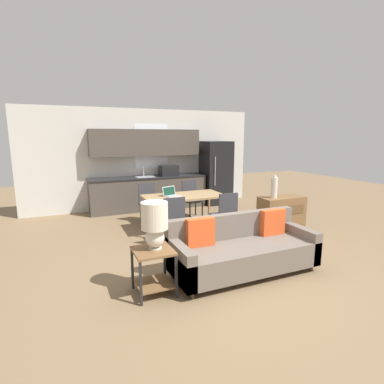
{
  "coord_description": "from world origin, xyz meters",
  "views": [
    {
      "loc": [
        -2.14,
        -3.51,
        1.98
      ],
      "look_at": [
        0.06,
        1.5,
        0.95
      ],
      "focal_mm": 28.0,
      "sensor_mm": 36.0,
      "label": 1
    }
  ],
  "objects_px": {
    "dining_chair_near_right": "(225,213)",
    "laptop": "(171,194)",
    "dining_chair_near_left": "(172,218)",
    "table_lamp": "(155,222)",
    "side_table": "(153,264)",
    "vase": "(274,187)",
    "refrigerator": "(216,173)",
    "dining_table": "(184,198)",
    "dining_chair_far_right": "(191,197)",
    "couch": "(242,250)",
    "credenza": "(281,215)",
    "dining_chair_far_left": "(149,201)"
  },
  "relations": [
    {
      "from": "credenza",
      "to": "dining_chair_far_left",
      "type": "relative_size",
      "value": 1.03
    },
    {
      "from": "dining_table",
      "to": "laptop",
      "type": "bearing_deg",
      "value": 175.44
    },
    {
      "from": "refrigerator",
      "to": "laptop",
      "type": "height_order",
      "value": "refrigerator"
    },
    {
      "from": "couch",
      "to": "dining_chair_far_right",
      "type": "bearing_deg",
      "value": 80.09
    },
    {
      "from": "dining_table",
      "to": "side_table",
      "type": "distance_m",
      "value": 2.71
    },
    {
      "from": "refrigerator",
      "to": "dining_chair_near_right",
      "type": "relative_size",
      "value": 2.01
    },
    {
      "from": "refrigerator",
      "to": "side_table",
      "type": "height_order",
      "value": "refrigerator"
    },
    {
      "from": "dining_table",
      "to": "dining_chair_near_right",
      "type": "height_order",
      "value": "dining_chair_near_right"
    },
    {
      "from": "side_table",
      "to": "vase",
      "type": "bearing_deg",
      "value": 24.1
    },
    {
      "from": "table_lamp",
      "to": "couch",
      "type": "bearing_deg",
      "value": 2.3
    },
    {
      "from": "couch",
      "to": "side_table",
      "type": "relative_size",
      "value": 3.65
    },
    {
      "from": "couch",
      "to": "laptop",
      "type": "distance_m",
      "value": 2.33
    },
    {
      "from": "dining_chair_near_left",
      "to": "laptop",
      "type": "height_order",
      "value": "laptop"
    },
    {
      "from": "dining_chair_near_left",
      "to": "dining_chair_near_right",
      "type": "relative_size",
      "value": 1.0
    },
    {
      "from": "side_table",
      "to": "laptop",
      "type": "xyz_separation_m",
      "value": [
        1.08,
        2.35,
        0.4
      ]
    },
    {
      "from": "dining_table",
      "to": "dining_chair_near_right",
      "type": "xyz_separation_m",
      "value": [
        0.54,
        -0.82,
        -0.18
      ]
    },
    {
      "from": "vase",
      "to": "dining_chair_far_left",
      "type": "bearing_deg",
      "value": 138.33
    },
    {
      "from": "table_lamp",
      "to": "laptop",
      "type": "height_order",
      "value": "table_lamp"
    },
    {
      "from": "table_lamp",
      "to": "dining_chair_near_left",
      "type": "distance_m",
      "value": 1.77
    },
    {
      "from": "couch",
      "to": "dining_chair_near_left",
      "type": "bearing_deg",
      "value": 110.03
    },
    {
      "from": "vase",
      "to": "dining_chair_far_right",
      "type": "height_order",
      "value": "vase"
    },
    {
      "from": "laptop",
      "to": "dining_chair_far_left",
      "type": "bearing_deg",
      "value": 89.02
    },
    {
      "from": "refrigerator",
      "to": "couch",
      "type": "height_order",
      "value": "refrigerator"
    },
    {
      "from": "dining_chair_far_left",
      "to": "dining_chair_near_right",
      "type": "xyz_separation_m",
      "value": [
        1.09,
        -1.61,
        0.0
      ]
    },
    {
      "from": "side_table",
      "to": "dining_table",
      "type": "bearing_deg",
      "value": 59.69
    },
    {
      "from": "couch",
      "to": "side_table",
      "type": "xyz_separation_m",
      "value": [
        -1.36,
        -0.08,
        0.05
      ]
    },
    {
      "from": "couch",
      "to": "dining_chair_near_right",
      "type": "distance_m",
      "value": 1.54
    },
    {
      "from": "vase",
      "to": "laptop",
      "type": "relative_size",
      "value": 1.18
    },
    {
      "from": "laptop",
      "to": "dining_chair_near_left",
      "type": "bearing_deg",
      "value": -128.28
    },
    {
      "from": "dining_table",
      "to": "dining_chair_far_right",
      "type": "distance_m",
      "value": 1.01
    },
    {
      "from": "credenza",
      "to": "dining_chair_near_right",
      "type": "height_order",
      "value": "dining_chair_near_right"
    },
    {
      "from": "dining_chair_near_left",
      "to": "dining_table",
      "type": "bearing_deg",
      "value": -123.97
    },
    {
      "from": "dining_chair_near_right",
      "to": "laptop",
      "type": "bearing_deg",
      "value": -43.64
    },
    {
      "from": "refrigerator",
      "to": "credenza",
      "type": "relative_size",
      "value": 1.95
    },
    {
      "from": "refrigerator",
      "to": "table_lamp",
      "type": "relative_size",
      "value": 3.04
    },
    {
      "from": "dining_table",
      "to": "table_lamp",
      "type": "distance_m",
      "value": 2.67
    },
    {
      "from": "dining_chair_near_right",
      "to": "vase",
      "type": "bearing_deg",
      "value": 169.2
    },
    {
      "from": "refrigerator",
      "to": "table_lamp",
      "type": "xyz_separation_m",
      "value": [
        -3.14,
        -4.28,
        0.02
      ]
    },
    {
      "from": "refrigerator",
      "to": "side_table",
      "type": "distance_m",
      "value": 5.37
    },
    {
      "from": "dining_chair_near_left",
      "to": "table_lamp",
      "type": "bearing_deg",
      "value": 63.91
    },
    {
      "from": "dining_chair_near_right",
      "to": "table_lamp",
      "type": "bearing_deg",
      "value": 40.66
    },
    {
      "from": "dining_chair_near_right",
      "to": "dining_chair_far_right",
      "type": "bearing_deg",
      "value": -87.77
    },
    {
      "from": "dining_chair_far_right",
      "to": "dining_chair_near_right",
      "type": "height_order",
      "value": "same"
    },
    {
      "from": "dining_chair_near_left",
      "to": "laptop",
      "type": "bearing_deg",
      "value": -107.08
    },
    {
      "from": "credenza",
      "to": "dining_chair_far_right",
      "type": "distance_m",
      "value": 2.22
    },
    {
      "from": "credenza",
      "to": "refrigerator",
      "type": "bearing_deg",
      "value": 88.5
    },
    {
      "from": "dining_chair_far_left",
      "to": "dining_chair_near_right",
      "type": "distance_m",
      "value": 1.95
    },
    {
      "from": "side_table",
      "to": "dining_chair_far_left",
      "type": "relative_size",
      "value": 0.65
    },
    {
      "from": "dining_chair_far_right",
      "to": "dining_table",
      "type": "bearing_deg",
      "value": -127.36
    },
    {
      "from": "dining_chair_far_left",
      "to": "side_table",
      "type": "bearing_deg",
      "value": -111.7
    }
  ]
}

